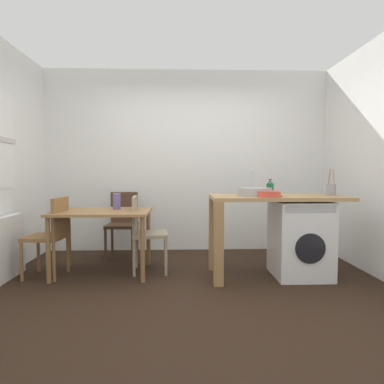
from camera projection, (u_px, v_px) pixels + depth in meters
The scene contains 16 objects.
ground_plane at pixel (190, 288), 3.41m from camera, with size 5.46×5.46×0.00m, color black.
wall_back at pixel (187, 161), 5.08m from camera, with size 4.60×0.10×2.70m, color white.
radiator at pixel (3, 249), 3.62m from camera, with size 0.10×0.80×0.70m, color white.
dining_table at pixel (102, 219), 3.89m from camera, with size 1.10×0.76×0.74m.
chair_person_seat at pixel (52, 232), 3.77m from camera, with size 0.43×0.43×0.90m.
chair_opposite at pixel (144, 229), 3.96m from camera, with size 0.42×0.42×0.90m.
chair_spare_by_wall at pixel (123, 221), 4.67m from camera, with size 0.42×0.42×0.90m.
kitchen_counter at pixel (259, 210), 3.76m from camera, with size 1.50×0.68×0.92m.
washing_machine at pixel (300, 239), 3.80m from camera, with size 0.60×0.61×0.86m.
sink_basin at pixel (255, 192), 3.75m from camera, with size 0.38×0.38×0.09m, color #9EA0A5.
tap at pixel (251, 183), 3.92m from camera, with size 0.02×0.02×0.28m, color #B2B2B7.
bottle_tall_green at pixel (270, 188), 3.91m from camera, with size 0.08×0.08×0.18m.
mixing_bowl at pixel (269, 194), 3.55m from camera, with size 0.24×0.24×0.07m.
utensil_crock at pixel (331, 189), 3.83m from camera, with size 0.11×0.11×0.30m.
vase at pixel (117, 201), 3.98m from camera, with size 0.09×0.09×0.19m, color slate.
scissors at pixel (276, 196), 3.66m from camera, with size 0.15×0.06×0.01m.
Camera 1 is at (-0.10, -3.35, 1.19)m, focal length 31.33 mm.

